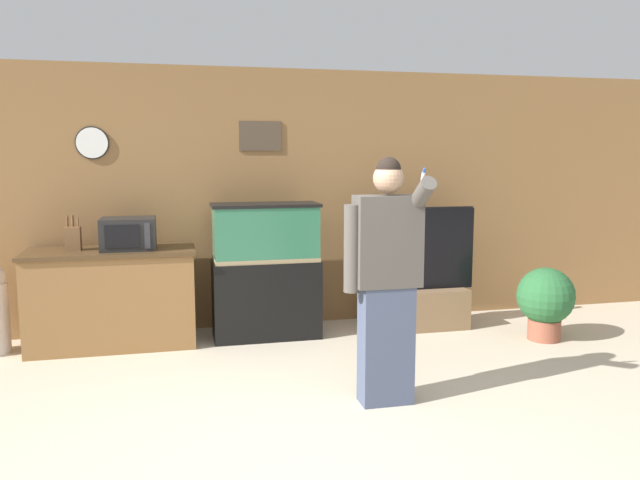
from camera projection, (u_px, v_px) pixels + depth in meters
ground_plane at (300, 457)px, 3.62m from camera, size 18.00×18.00×0.00m
wall_back_paneled at (242, 199)px, 6.28m from camera, size 10.00×0.08×2.60m
counter_island at (113, 298)px, 5.71m from camera, size 1.50×0.67×0.89m
microwave at (128, 234)px, 5.65m from camera, size 0.48×0.40×0.29m
knife_block at (73, 238)px, 5.59m from camera, size 0.13×0.11×0.32m
aquarium_on_stand at (266, 271)px, 5.95m from camera, size 1.01×0.46×1.29m
tv_on_stand at (418, 293)px, 6.29m from camera, size 1.17×0.40×1.23m
person_standing at (386, 278)px, 4.31m from camera, size 0.55×0.41×1.73m
potted_plant at (546, 299)px, 5.88m from camera, size 0.54×0.54×0.69m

